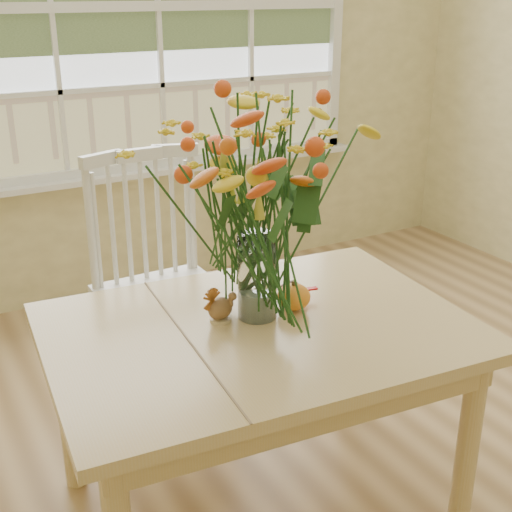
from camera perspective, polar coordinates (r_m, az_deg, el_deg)
floor at (r=2.53m, az=14.06°, el=-19.82°), size 4.00×4.50×0.01m
wall_back at (r=3.84m, az=-8.22°, el=16.96°), size 4.00×0.02×2.70m
window at (r=3.80m, az=-8.15°, el=19.65°), size 2.42×0.12×1.74m
dining_table at (r=2.14m, az=0.27°, el=-7.95°), size 1.35×1.02×0.68m
windsor_chair at (r=2.77m, az=-8.34°, el=-1.33°), size 0.49×0.47×1.03m
flower_vase at (r=2.00m, az=0.10°, el=5.42°), size 0.57×0.57×0.68m
pumpkin at (r=2.17m, az=3.16°, el=-3.52°), size 0.11×0.11×0.08m
turkey_figurine at (r=2.10m, az=-2.99°, el=-4.39°), size 0.10×0.08×0.11m
dark_gourd at (r=2.23m, az=2.92°, el=-3.05°), size 0.13×0.08×0.07m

